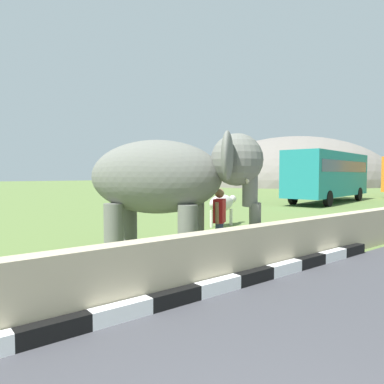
{
  "coord_description": "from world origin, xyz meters",
  "views": [
    {
      "loc": [
        -1.19,
        -0.39,
        2.01
      ],
      "look_at": [
        3.83,
        5.93,
        1.6
      ],
      "focal_mm": 33.03,
      "sensor_mm": 36.0,
      "label": 1
    }
  ],
  "objects_px": {
    "bus_teal": "(328,173)",
    "cow_near": "(222,204)",
    "elephant": "(171,179)",
    "person_handler": "(219,218)"
  },
  "relations": [
    {
      "from": "elephant",
      "to": "person_handler",
      "type": "distance_m",
      "value": 1.6
    },
    {
      "from": "elephant",
      "to": "bus_teal",
      "type": "height_order",
      "value": "bus_teal"
    },
    {
      "from": "bus_teal",
      "to": "cow_near",
      "type": "bearing_deg",
      "value": -165.07
    },
    {
      "from": "bus_teal",
      "to": "cow_near",
      "type": "xyz_separation_m",
      "value": [
        -13.78,
        -3.67,
        -1.21
      ]
    },
    {
      "from": "person_handler",
      "to": "cow_near",
      "type": "height_order",
      "value": "person_handler"
    },
    {
      "from": "cow_near",
      "to": "elephant",
      "type": "bearing_deg",
      "value": -145.2
    },
    {
      "from": "elephant",
      "to": "bus_teal",
      "type": "relative_size",
      "value": 0.38
    },
    {
      "from": "elephant",
      "to": "person_handler",
      "type": "xyz_separation_m",
      "value": [
        1.24,
        -0.3,
        -0.97
      ]
    },
    {
      "from": "bus_teal",
      "to": "elephant",
      "type": "bearing_deg",
      "value": -159.43
    },
    {
      "from": "elephant",
      "to": "person_handler",
      "type": "height_order",
      "value": "elephant"
    }
  ]
}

